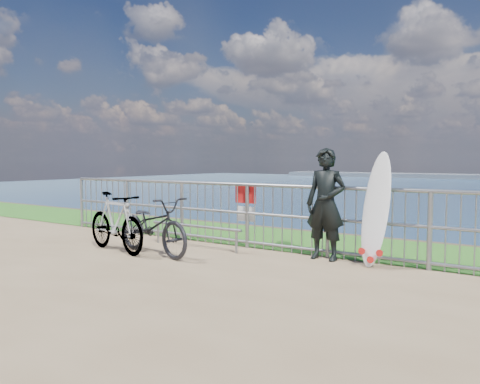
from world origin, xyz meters
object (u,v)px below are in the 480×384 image
Objects in this scene: surfboard at (376,213)px; bicycle_near at (153,226)px; bicycle_far at (116,222)px; surfer at (326,204)px.

surfboard is 0.93× the size of bicycle_near.
surfboard is at bearing -58.65° from bicycle_near.
bicycle_near is at bearing -61.69° from bicycle_far.
bicycle_far is (-3.13, -1.39, -0.36)m from surfer.
surfer is at bearing -52.88° from bicycle_near.
surfer is 0.78m from surfboard.
bicycle_near is (-3.25, -1.18, -0.30)m from surfboard.
surfboard is 4.15m from bicycle_far.
surfer is 1.04× the size of bicycle_far.
bicycle_far is (-3.91, -1.38, -0.27)m from surfboard.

